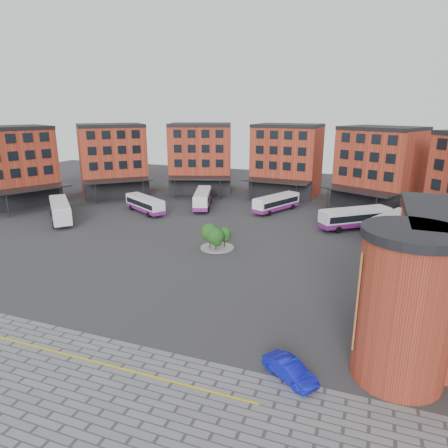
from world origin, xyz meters
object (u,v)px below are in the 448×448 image
(tree_island, at_px, (215,236))
(bus_c, at_px, (203,198))
(bus_a, at_px, (60,209))
(blue_car, at_px, (290,370))
(bus_f, at_px, (390,224))
(bus_d, at_px, (276,203))
(bus_b, at_px, (145,204))
(bus_e, at_px, (355,218))

(tree_island, xyz_separation_m, bus_c, (-10.56, 20.34, -0.14))
(bus_a, relative_size, blue_car, 2.45)
(bus_a, height_order, bus_c, bus_a)
(bus_c, relative_size, bus_f, 1.05)
(bus_d, height_order, bus_f, bus_f)
(bus_d, bearing_deg, blue_car, -50.29)
(bus_b, xyz_separation_m, bus_d, (21.46, 8.84, 0.04))
(bus_c, height_order, bus_d, bus_c)
(bus_b, xyz_separation_m, blue_car, (32.90, -35.68, -0.86))
(bus_a, height_order, bus_d, bus_a)
(bus_c, height_order, bus_f, bus_c)
(bus_d, relative_size, blue_car, 2.51)
(bus_d, relative_size, bus_e, 0.99)
(bus_a, bearing_deg, blue_car, -76.89)
(tree_island, height_order, bus_b, tree_island)
(bus_f, xyz_separation_m, blue_car, (-7.04, -36.74, -0.98))
(tree_island, bearing_deg, bus_b, 144.29)
(bus_c, bearing_deg, bus_a, -156.27)
(blue_car, bearing_deg, bus_a, 93.03)
(bus_c, distance_m, bus_e, 27.42)
(bus_a, distance_m, bus_f, 51.07)
(bus_a, xyz_separation_m, bus_d, (31.50, 18.32, -0.37))
(bus_c, distance_m, bus_f, 32.48)
(bus_e, height_order, blue_car, bus_e)
(bus_a, xyz_separation_m, blue_car, (42.93, -26.20, -1.27))
(bus_a, distance_m, bus_e, 46.72)
(bus_a, distance_m, bus_c, 24.44)
(bus_e, relative_size, blue_car, 2.53)
(bus_f, bearing_deg, bus_c, -164.33)
(bus_c, bearing_deg, tree_island, -81.25)
(tree_island, height_order, bus_a, tree_island)
(bus_c, relative_size, bus_d, 1.10)
(bus_d, bearing_deg, bus_b, -132.31)
(tree_island, height_order, bus_e, tree_island)
(bus_d, bearing_deg, bus_c, -146.89)
(bus_a, height_order, blue_car, bus_a)
(bus_e, bearing_deg, bus_b, -124.14)
(tree_island, distance_m, bus_d, 22.38)
(blue_car, bearing_deg, bus_e, 31.16)
(tree_island, distance_m, bus_c, 22.92)
(bus_d, bearing_deg, bus_e, 0.92)
(bus_a, bearing_deg, tree_island, -53.19)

